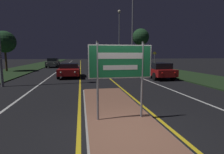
# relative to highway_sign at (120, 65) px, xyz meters

# --- Properties ---
(ground_plane) EXTENTS (160.00, 160.00, 0.00)m
(ground_plane) POSITION_rel_highway_sign_xyz_m (0.00, -0.82, -1.82)
(ground_plane) COLOR black
(median_island) EXTENTS (2.24, 10.12, 0.10)m
(median_island) POSITION_rel_highway_sign_xyz_m (0.00, 0.00, -1.78)
(median_island) COLOR #999993
(median_island) RESTS_ON ground_plane
(verge_left) EXTENTS (5.00, 100.00, 0.08)m
(verge_left) POSITION_rel_highway_sign_xyz_m (-9.50, 19.18, -1.78)
(verge_left) COLOR #1E3319
(verge_left) RESTS_ON ground_plane
(verge_right) EXTENTS (5.00, 100.00, 0.08)m
(verge_right) POSITION_rel_highway_sign_xyz_m (9.50, 19.18, -1.78)
(verge_right) COLOR #1E3319
(verge_right) RESTS_ON ground_plane
(centre_line_yellow_left) EXTENTS (0.12, 70.00, 0.01)m
(centre_line_yellow_left) POSITION_rel_highway_sign_xyz_m (-1.31, 24.18, -1.82)
(centre_line_yellow_left) COLOR gold
(centre_line_yellow_left) RESTS_ON ground_plane
(centre_line_yellow_right) EXTENTS (0.12, 70.00, 0.01)m
(centre_line_yellow_right) POSITION_rel_highway_sign_xyz_m (1.31, 24.18, -1.82)
(centre_line_yellow_right) COLOR gold
(centre_line_yellow_right) RESTS_ON ground_plane
(lane_line_white_left) EXTENTS (0.12, 70.00, 0.01)m
(lane_line_white_left) POSITION_rel_highway_sign_xyz_m (-4.20, 24.18, -1.82)
(lane_line_white_left) COLOR silver
(lane_line_white_left) RESTS_ON ground_plane
(lane_line_white_right) EXTENTS (0.12, 70.00, 0.01)m
(lane_line_white_right) POSITION_rel_highway_sign_xyz_m (4.20, 24.18, -1.82)
(lane_line_white_right) COLOR silver
(lane_line_white_right) RESTS_ON ground_plane
(edge_line_white_left) EXTENTS (0.10, 70.00, 0.01)m
(edge_line_white_left) POSITION_rel_highway_sign_xyz_m (-7.20, 24.18, -1.82)
(edge_line_white_left) COLOR silver
(edge_line_white_left) RESTS_ON ground_plane
(edge_line_white_right) EXTENTS (0.10, 70.00, 0.01)m
(edge_line_white_right) POSITION_rel_highway_sign_xyz_m (7.20, 24.18, -1.82)
(edge_line_white_right) COLOR silver
(edge_line_white_right) RESTS_ON ground_plane
(highway_sign) EXTENTS (1.99, 0.07, 2.45)m
(highway_sign) POSITION_rel_highway_sign_xyz_m (0.00, 0.00, 0.00)
(highway_sign) COLOR gray
(highway_sign) RESTS_ON median_island
(streetlight_right_near) EXTENTS (0.56, 0.56, 11.45)m
(streetlight_right_near) POSITION_rel_highway_sign_xyz_m (6.13, 19.34, 5.57)
(streetlight_right_near) COLOR gray
(streetlight_right_near) RESTS_ON ground_plane
(streetlight_right_far) EXTENTS (0.58, 0.58, 10.93)m
(streetlight_right_far) POSITION_rel_highway_sign_xyz_m (6.56, 30.00, 5.38)
(streetlight_right_far) COLOR gray
(streetlight_right_far) RESTS_ON ground_plane
(car_receding_0) EXTENTS (1.88, 4.14, 1.41)m
(car_receding_0) POSITION_rel_highway_sign_xyz_m (5.61, 9.39, -1.08)
(car_receding_0) COLOR maroon
(car_receding_0) RESTS_ON ground_plane
(car_receding_1) EXTENTS (1.95, 4.63, 1.58)m
(car_receding_1) POSITION_rel_highway_sign_xyz_m (2.33, 17.19, -0.99)
(car_receding_1) COLOR #B7B7BC
(car_receding_1) RESTS_ON ground_plane
(car_approaching_0) EXTENTS (2.00, 4.29, 1.29)m
(car_approaching_0) POSITION_rel_highway_sign_xyz_m (-2.30, 11.78, -1.12)
(car_approaching_0) COLOR maroon
(car_approaching_0) RESTS_ON ground_plane
(car_approaching_1) EXTENTS (1.86, 4.43, 1.52)m
(car_approaching_1) POSITION_rel_highway_sign_xyz_m (-5.86, 25.40, -1.02)
(car_approaching_1) COLOR #4C514C
(car_approaching_1) RESTS_ON ground_plane
(warning_sign) EXTENTS (0.60, 0.06, 2.54)m
(warning_sign) POSITION_rel_highway_sign_xyz_m (10.14, 20.56, -0.22)
(warning_sign) COLOR gray
(warning_sign) RESTS_ON verge_right
(roadside_palm_left) EXTENTS (2.63, 2.63, 4.91)m
(roadside_palm_left) POSITION_rel_highway_sign_xyz_m (-10.33, 18.28, 1.83)
(roadside_palm_left) COLOR #4C3823
(roadside_palm_left) RESTS_ON verge_left
(roadside_palm_right) EXTENTS (2.73, 2.73, 6.27)m
(roadside_palm_right) POSITION_rel_highway_sign_xyz_m (8.54, 22.65, 3.13)
(roadside_palm_right) COLOR #4C3823
(roadside_palm_right) RESTS_ON verge_right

